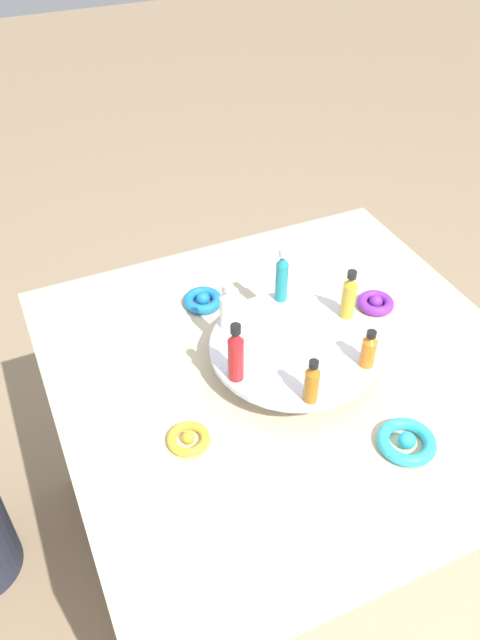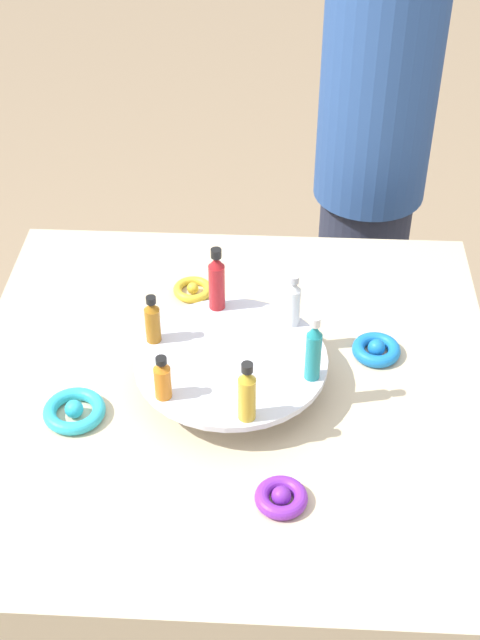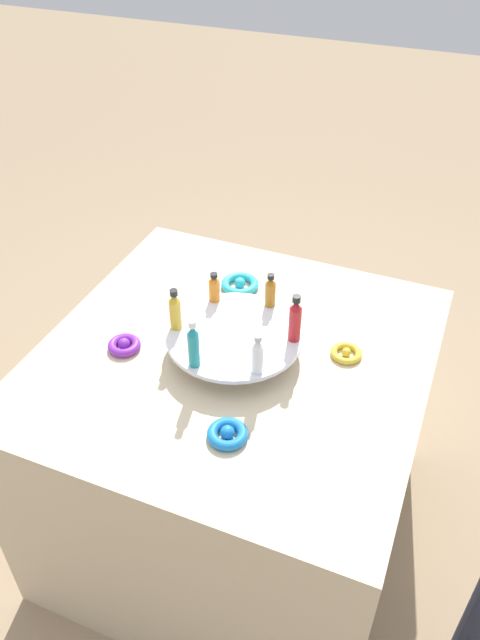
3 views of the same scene
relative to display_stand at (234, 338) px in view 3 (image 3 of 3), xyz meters
The scene contains 13 objects.
ground_plane 0.82m from the display_stand, ahead, with size 12.00×12.00×0.00m, color #997F60.
party_table 0.44m from the display_stand, ahead, with size 1.01×1.01×0.77m.
display_stand is the anchor object (origin of this frame).
bottle_gold 0.17m from the display_stand, 76.42° to the right, with size 0.03×0.03×0.12m.
bottle_teal 0.17m from the display_stand, 16.42° to the right, with size 0.03×0.03×0.14m.
bottle_clear 0.17m from the display_stand, 43.58° to the left, with size 0.03×0.03×0.11m.
bottle_red 0.17m from the display_stand, 103.58° to the left, with size 0.03×0.03×0.14m.
bottle_amber 0.17m from the display_stand, 163.58° to the left, with size 0.03×0.03×0.10m.
bottle_orange 0.16m from the display_stand, 136.42° to the right, with size 0.03×0.03×0.09m.
ribbon_bow_teal 0.30m from the display_stand, 160.48° to the right, with size 0.11×0.11×0.03m.
ribbon_bow_purple 0.30m from the display_stand, 70.48° to the right, with size 0.09×0.09×0.03m.
ribbon_bow_blue 0.30m from the display_stand, 19.52° to the left, with size 0.09×0.09×0.03m.
ribbon_bow_gold 0.30m from the display_stand, 109.52° to the left, with size 0.08×0.08×0.02m.
Camera 3 is at (1.14, 0.48, 1.88)m, focal length 35.00 mm.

